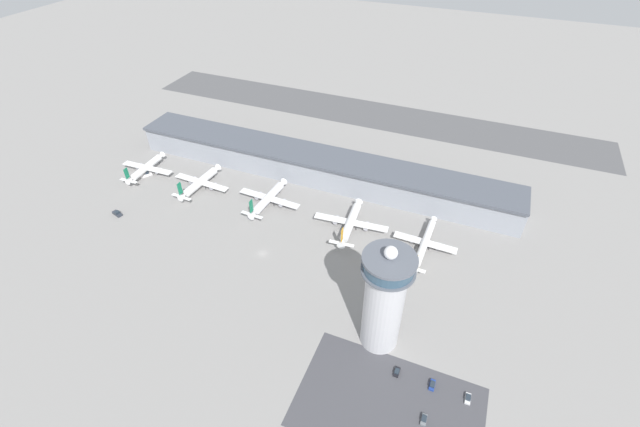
{
  "coord_description": "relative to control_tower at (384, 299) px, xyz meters",
  "views": [
    {
      "loc": [
        82.27,
        -127.26,
        146.22
      ],
      "look_at": [
        18.29,
        29.32,
        8.71
      ],
      "focal_mm": 24.0,
      "sensor_mm": 36.0,
      "label": 1
    }
  ],
  "objects": [
    {
      "name": "parking_lot_surface",
      "position": [
        11.03,
        -25.4,
        -24.15
      ],
      "size": [
        64.0,
        40.0,
        0.01
      ],
      "primitive_type": "cube",
      "color": "#424247",
      "rests_on": "ground"
    },
    {
      "name": "airplane_gate_charlie",
      "position": [
        -80.71,
        60.97,
        -19.66
      ],
      "size": [
        36.58,
        35.58,
        14.16
      ],
      "color": "white",
      "rests_on": "ground"
    },
    {
      "name": "ground_plane",
      "position": [
        -65.74,
        25.18,
        -24.16
      ],
      "size": [
        1000.0,
        1000.0,
        0.0
      ],
      "primitive_type": "plane",
      "color": "gray"
    },
    {
      "name": "car_green_van",
      "position": [
        23.36,
        -25.49,
        -23.59
      ],
      "size": [
        1.92,
        4.14,
        1.47
      ],
      "color": "black",
      "rests_on": "ground"
    },
    {
      "name": "airplane_gate_delta",
      "position": [
        -32.22,
        58.72,
        -19.76
      ],
      "size": [
        38.95,
        36.76,
        13.83
      ],
      "color": "white",
      "rests_on": "ground"
    },
    {
      "name": "runway_strip",
      "position": [
        -65.74,
        190.33,
        -24.16
      ],
      "size": [
        346.98,
        44.0,
        0.01
      ],
      "primitive_type": "cube",
      "color": "#515154",
      "rests_on": "ground"
    },
    {
      "name": "airplane_gate_alpha",
      "position": [
        -163.66,
        60.22,
        -19.64
      ],
      "size": [
        33.87,
        32.97,
        13.1
      ],
      "color": "white",
      "rests_on": "ground"
    },
    {
      "name": "airplane_gate_echo",
      "position": [
        6.17,
        58.32,
        -20.27
      ],
      "size": [
        31.15,
        40.42,
        11.34
      ],
      "color": "white",
      "rests_on": "ground"
    },
    {
      "name": "service_truck_fuel",
      "position": [
        -152.51,
        22.03,
        -23.33
      ],
      "size": [
        6.59,
        4.2,
        2.42
      ],
      "color": "black",
      "rests_on": "ground"
    },
    {
      "name": "car_yellow_taxi",
      "position": [
        10.48,
        -11.78,
        -23.57
      ],
      "size": [
        1.89,
        4.06,
        1.53
      ],
      "color": "black",
      "rests_on": "ground"
    },
    {
      "name": "car_navy_sedan",
      "position": [
        23.61,
        -11.97,
        -23.55
      ],
      "size": [
        1.87,
        4.43,
        1.57
      ],
      "color": "black",
      "rests_on": "ground"
    },
    {
      "name": "terminal_building",
      "position": [
        -65.74,
        95.18,
        -15.72
      ],
      "size": [
        231.32,
        25.0,
        16.67
      ],
      "color": "#9399A3",
      "rests_on": "ground"
    },
    {
      "name": "car_red_hatchback",
      "position": [
        36.23,
        -12.21,
        -23.62
      ],
      "size": [
        1.96,
        4.33,
        1.39
      ],
      "color": "black",
      "rests_on": "ground"
    },
    {
      "name": "airplane_gate_bravo",
      "position": [
        -124.66,
        60.17,
        -19.91
      ],
      "size": [
        35.48,
        35.33,
        13.73
      ],
      "color": "white",
      "rests_on": "ground"
    },
    {
      "name": "control_tower",
      "position": [
        0.0,
        0.0,
        0.0
      ],
      "size": [
        19.01,
        19.01,
        50.06
      ],
      "color": "#BCBCC1",
      "rests_on": "ground"
    },
    {
      "name": "service_truck_catering",
      "position": [
        -163.08,
        58.17,
        -23.18
      ],
      "size": [
        5.8,
        6.94,
        2.83
      ],
      "color": "black",
      "rests_on": "ground"
    }
  ]
}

